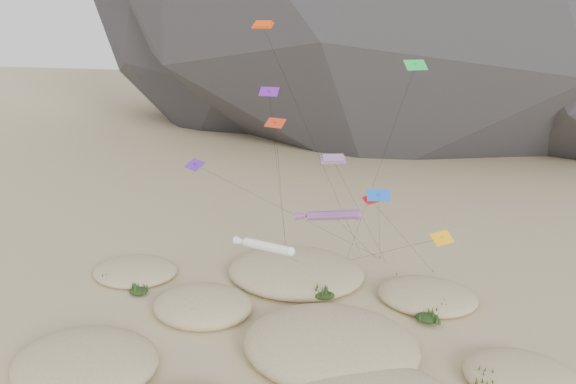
% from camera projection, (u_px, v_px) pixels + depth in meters
% --- Properties ---
extents(ground, '(500.00, 500.00, 0.00)m').
position_uv_depth(ground, '(284.00, 369.00, 49.34)').
color(ground, '#CCB789').
rests_on(ground, ground).
extents(dunes, '(51.95, 38.82, 4.16)m').
position_uv_depth(dunes, '(286.00, 332.00, 53.82)').
color(dunes, '#CCB789').
rests_on(dunes, ground).
extents(dune_grass, '(42.36, 28.76, 1.54)m').
position_uv_depth(dune_grass, '(298.00, 335.00, 52.98)').
color(dune_grass, black).
rests_on(dune_grass, ground).
extents(kite_stakes, '(20.19, 6.41, 0.30)m').
position_uv_depth(kite_stakes, '(344.00, 261.00, 70.73)').
color(kite_stakes, '#3F2D1E').
rests_on(kite_stakes, ground).
extents(rainbow_tube_kite, '(7.39, 14.29, 11.00)m').
position_uv_depth(rainbow_tube_kite, '(330.00, 215.00, 57.20)').
color(rainbow_tube_kite, '#FF4A1A').
rests_on(rainbow_tube_kite, ground).
extents(white_tube_kite, '(6.92, 16.68, 9.43)m').
position_uv_depth(white_tube_kite, '(265.00, 246.00, 53.46)').
color(white_tube_kite, white).
rests_on(white_tube_kite, ground).
extents(orange_parafoil, '(11.75, 8.73, 29.21)m').
position_uv_depth(orange_parafoil, '(265.00, 30.00, 58.24)').
color(orange_parafoil, '#E1400B').
rests_on(orange_parafoil, ground).
extents(multi_parafoil, '(6.64, 11.80, 16.31)m').
position_uv_depth(multi_parafoil, '(334.00, 160.00, 56.82)').
color(multi_parafoil, '#FB1A39').
rests_on(multi_parafoil, ground).
extents(delta_kites, '(25.89, 22.07, 25.61)m').
position_uv_depth(delta_kites, '(333.00, 157.00, 53.40)').
color(delta_kites, green).
rests_on(delta_kites, ground).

